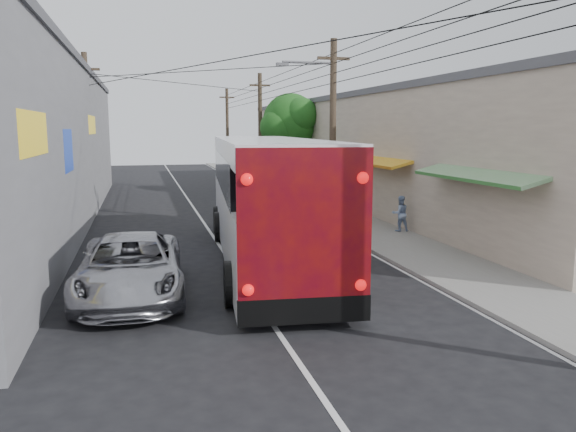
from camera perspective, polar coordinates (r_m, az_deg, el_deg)
name	(u,v)px	position (r m, az deg, el deg)	size (l,w,h in m)	color
ground	(295,358)	(10.99, 0.76, -14.22)	(120.00, 120.00, 0.00)	black
sidewalk	(313,206)	(31.42, 2.53, 1.07)	(3.00, 80.00, 0.12)	slate
building_right	(374,148)	(34.59, 8.75, 6.83)	(7.09, 40.00, 6.25)	#C1AF99
building_left	(7,144)	(28.35, -26.62, 6.60)	(7.20, 36.00, 7.25)	gray
utility_poles	(252,132)	(30.63, -3.71, 8.49)	(11.80, 45.28, 8.00)	#473828
street_tree	(292,123)	(37.02, 0.36, 9.41)	(4.40, 4.00, 6.60)	#3F2B19
coach_bus	(266,198)	(18.43, -2.29, 1.86)	(4.26, 14.06, 3.99)	white
jeepney	(130,267)	(15.02, -15.74, -5.02)	(2.62, 5.68, 1.58)	#AFAFB6
parked_suv	(297,201)	(27.48, 0.89, 1.49)	(2.21, 5.45, 1.58)	#9898A0
parked_car_mid	(249,187)	(35.39, -3.98, 2.96)	(1.63, 4.05, 1.38)	#26262B
parked_car_far	(253,181)	(38.33, -3.59, 3.54)	(1.64, 4.72, 1.55)	black
pedestrian_near	(330,201)	(26.11, 4.32, 1.50)	(0.63, 0.41, 1.71)	#CF6D95
pedestrian_far	(400,214)	(23.57, 11.32, 0.25)	(0.71, 0.56, 1.47)	#889FC6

